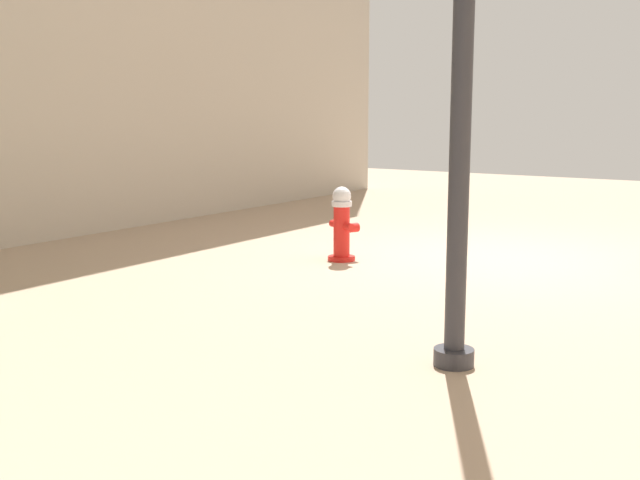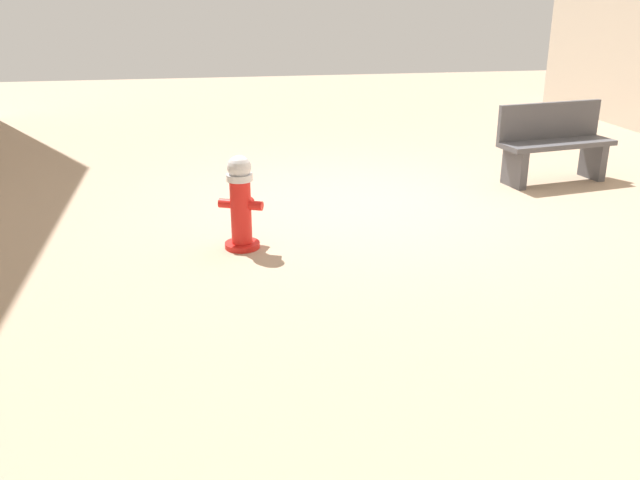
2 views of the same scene
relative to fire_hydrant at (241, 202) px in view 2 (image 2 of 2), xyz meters
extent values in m
plane|color=tan|center=(-1.42, -1.17, -0.43)|extent=(23.40, 23.40, 0.00)
cylinder|color=red|center=(0.00, 0.01, -0.41)|extent=(0.32, 0.32, 0.05)
cylinder|color=red|center=(0.00, 0.01, -0.09)|extent=(0.19, 0.19, 0.59)
cylinder|color=silver|center=(0.00, 0.01, 0.24)|extent=(0.24, 0.24, 0.06)
sphere|color=silver|center=(0.00, 0.01, 0.33)|extent=(0.22, 0.22, 0.22)
cylinder|color=red|center=(0.13, -0.05, -0.02)|extent=(0.15, 0.13, 0.09)
cylinder|color=red|center=(-0.13, 0.06, -0.02)|extent=(0.15, 0.13, 0.09)
cylinder|color=red|center=(-0.06, -0.14, -0.06)|extent=(0.16, 0.17, 0.11)
cube|color=#4C4C51|center=(-4.50, -1.69, -0.21)|extent=(0.16, 0.41, 0.45)
cube|color=#4C4C51|center=(-3.37, -1.50, -0.21)|extent=(0.16, 0.41, 0.45)
cube|color=#4C4C51|center=(-3.94, -1.60, 0.05)|extent=(1.49, 0.67, 0.06)
cube|color=#4C4C51|center=(-3.90, -1.78, 0.30)|extent=(1.43, 0.30, 0.44)
camera|label=1|loc=(-4.76, 7.63, 1.31)|focal=43.77mm
camera|label=2|loc=(0.34, 5.95, 1.82)|focal=38.44mm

